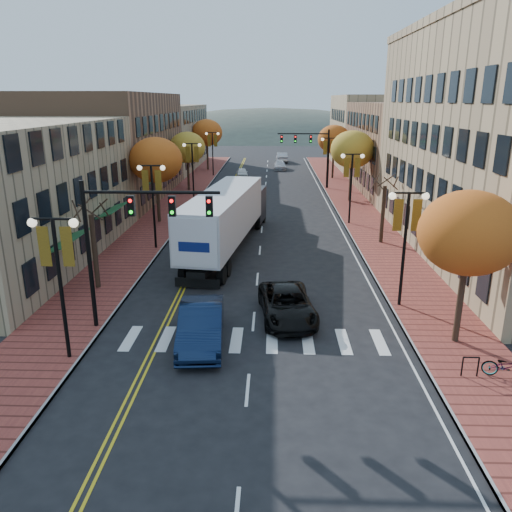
# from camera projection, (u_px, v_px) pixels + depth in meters

# --- Properties ---
(ground) EXTENTS (200.00, 200.00, 0.00)m
(ground) POSITION_uv_depth(u_px,v_px,m) (250.00, 363.00, 20.49)
(ground) COLOR black
(ground) RESTS_ON ground
(sidewalk_left) EXTENTS (4.00, 85.00, 0.15)m
(sidewalk_left) POSITION_uv_depth(u_px,v_px,m) (177.00, 203.00, 51.73)
(sidewalk_left) COLOR brown
(sidewalk_left) RESTS_ON ground
(sidewalk_right) EXTENTS (4.00, 85.00, 0.15)m
(sidewalk_right) POSITION_uv_depth(u_px,v_px,m) (352.00, 204.00, 51.17)
(sidewalk_right) COLOR brown
(sidewalk_right) RESTS_ON ground
(building_left_mid) EXTENTS (12.00, 24.00, 11.00)m
(building_left_mid) POSITION_uv_depth(u_px,v_px,m) (107.00, 146.00, 53.70)
(building_left_mid) COLOR brown
(building_left_mid) RESTS_ON ground
(building_left_far) EXTENTS (12.00, 26.00, 9.50)m
(building_left_far) POSITION_uv_depth(u_px,v_px,m) (159.00, 137.00, 77.76)
(building_left_far) COLOR #9E8966
(building_left_far) RESTS_ON ground
(building_right_mid) EXTENTS (15.00, 24.00, 10.00)m
(building_right_mid) POSITION_uv_depth(u_px,v_px,m) (423.00, 147.00, 58.45)
(building_right_mid) COLOR brown
(building_right_mid) RESTS_ON ground
(building_right_far) EXTENTS (15.00, 20.00, 11.00)m
(building_right_far) POSITION_uv_depth(u_px,v_px,m) (384.00, 131.00, 79.28)
(building_right_far) COLOR #9E8966
(building_right_far) RESTS_ON ground
(tree_left_a) EXTENTS (0.28, 0.28, 4.20)m
(tree_left_a) POSITION_uv_depth(u_px,v_px,m) (95.00, 252.00, 27.72)
(tree_left_a) COLOR #382619
(tree_left_a) RESTS_ON sidewalk_left
(tree_left_b) EXTENTS (4.48, 4.48, 7.21)m
(tree_left_b) POSITION_uv_depth(u_px,v_px,m) (156.00, 160.00, 42.02)
(tree_left_b) COLOR #382619
(tree_left_b) RESTS_ON sidewalk_left
(tree_left_c) EXTENTS (4.16, 4.16, 6.69)m
(tree_left_c) POSITION_uv_depth(u_px,v_px,m) (187.00, 147.00, 57.39)
(tree_left_c) COLOR #382619
(tree_left_c) RESTS_ON sidewalk_left
(tree_left_d) EXTENTS (4.61, 4.61, 7.42)m
(tree_left_d) POSITION_uv_depth(u_px,v_px,m) (207.00, 133.00, 74.39)
(tree_left_d) COLOR #382619
(tree_left_d) RESTS_ON sidewalk_left
(tree_right_a) EXTENTS (4.16, 4.16, 6.69)m
(tree_right_a) POSITION_uv_depth(u_px,v_px,m) (469.00, 233.00, 20.59)
(tree_right_a) COLOR #382619
(tree_right_a) RESTS_ON sidewalk_right
(tree_right_b) EXTENTS (0.28, 0.28, 4.20)m
(tree_right_b) POSITION_uv_depth(u_px,v_px,m) (383.00, 214.00, 36.69)
(tree_right_b) COLOR #382619
(tree_right_b) RESTS_ON sidewalk_right
(tree_right_c) EXTENTS (4.48, 4.48, 7.21)m
(tree_right_c) POSITION_uv_depth(u_px,v_px,m) (352.00, 150.00, 50.99)
(tree_right_c) COLOR #382619
(tree_right_c) RESTS_ON sidewalk_right
(tree_right_d) EXTENTS (4.35, 4.35, 7.00)m
(tree_right_d) POSITION_uv_depth(u_px,v_px,m) (334.00, 139.00, 66.29)
(tree_right_d) COLOR #382619
(tree_right_d) RESTS_ON sidewalk_right
(lamp_left_a) EXTENTS (1.96, 0.36, 6.05)m
(lamp_left_a) POSITION_uv_depth(u_px,v_px,m) (58.00, 262.00, 19.43)
(lamp_left_a) COLOR black
(lamp_left_a) RESTS_ON ground
(lamp_left_b) EXTENTS (1.96, 0.36, 6.05)m
(lamp_left_b) POSITION_uv_depth(u_px,v_px,m) (152.00, 190.00, 34.69)
(lamp_left_b) COLOR black
(lamp_left_b) RESTS_ON ground
(lamp_left_c) EXTENTS (1.96, 0.36, 6.05)m
(lamp_left_c) POSITION_uv_depth(u_px,v_px,m) (192.00, 160.00, 51.85)
(lamp_left_c) COLOR black
(lamp_left_c) RESTS_ON ground
(lamp_left_d) EXTENTS (1.96, 0.36, 6.05)m
(lamp_left_d) POSITION_uv_depth(u_px,v_px,m) (213.00, 145.00, 69.01)
(lamp_left_d) COLOR black
(lamp_left_d) RESTS_ON ground
(lamp_right_a) EXTENTS (1.96, 0.36, 6.05)m
(lamp_right_a) POSITION_uv_depth(u_px,v_px,m) (406.00, 227.00, 24.68)
(lamp_right_a) COLOR black
(lamp_right_a) RESTS_ON ground
(lamp_right_b) EXTENTS (1.96, 0.36, 6.05)m
(lamp_right_b) POSITION_uv_depth(u_px,v_px,m) (352.00, 175.00, 41.84)
(lamp_right_b) COLOR black
(lamp_right_b) RESTS_ON ground
(lamp_right_c) EXTENTS (1.96, 0.36, 6.05)m
(lamp_right_c) POSITION_uv_depth(u_px,v_px,m) (329.00, 153.00, 59.01)
(lamp_right_c) COLOR black
(lamp_right_c) RESTS_ON ground
(traffic_mast_near) EXTENTS (6.10, 0.35, 7.00)m
(traffic_mast_near) POSITION_uv_depth(u_px,v_px,m) (129.00, 228.00, 22.04)
(traffic_mast_near) COLOR black
(traffic_mast_near) RESTS_ON ground
(traffic_mast_far) EXTENTS (6.10, 0.34, 7.00)m
(traffic_mast_far) POSITION_uv_depth(u_px,v_px,m) (312.00, 147.00, 58.88)
(traffic_mast_far) COLOR black
(traffic_mast_far) RESTS_ON ground
(semi_truck) EXTENTS (5.14, 17.80, 4.40)m
(semi_truck) POSITION_uv_depth(u_px,v_px,m) (228.00, 214.00, 35.34)
(semi_truck) COLOR black
(semi_truck) RESTS_ON ground
(navy_sedan) EXTENTS (2.30, 5.50, 1.77)m
(navy_sedan) POSITION_uv_depth(u_px,v_px,m) (201.00, 325.00, 21.85)
(navy_sedan) COLOR #0C1933
(navy_sedan) RESTS_ON ground
(black_suv) EXTENTS (3.07, 5.62, 1.49)m
(black_suv) POSITION_uv_depth(u_px,v_px,m) (287.00, 304.00, 24.43)
(black_suv) COLOR black
(black_suv) RESTS_ON ground
(car_far_white) EXTENTS (1.86, 3.85, 1.27)m
(car_far_white) POSITION_uv_depth(u_px,v_px,m) (242.00, 173.00, 69.06)
(car_far_white) COLOR white
(car_far_white) RESTS_ON ground
(car_far_silver) EXTENTS (1.93, 4.58, 1.32)m
(car_far_silver) POSITION_uv_depth(u_px,v_px,m) (280.00, 165.00, 76.78)
(car_far_silver) COLOR #B3B4BB
(car_far_silver) RESTS_ON ground
(car_far_oncoming) EXTENTS (2.00, 5.09, 1.65)m
(car_far_oncoming) POSITION_uv_depth(u_px,v_px,m) (282.00, 157.00, 85.67)
(car_far_oncoming) COLOR #B6B6BE
(car_far_oncoming) RESTS_ON ground
(bicycle) EXTENTS (1.91, 1.16, 0.95)m
(bicycle) POSITION_uv_depth(u_px,v_px,m) (507.00, 367.00, 18.96)
(bicycle) COLOR gray
(bicycle) RESTS_ON sidewalk_right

